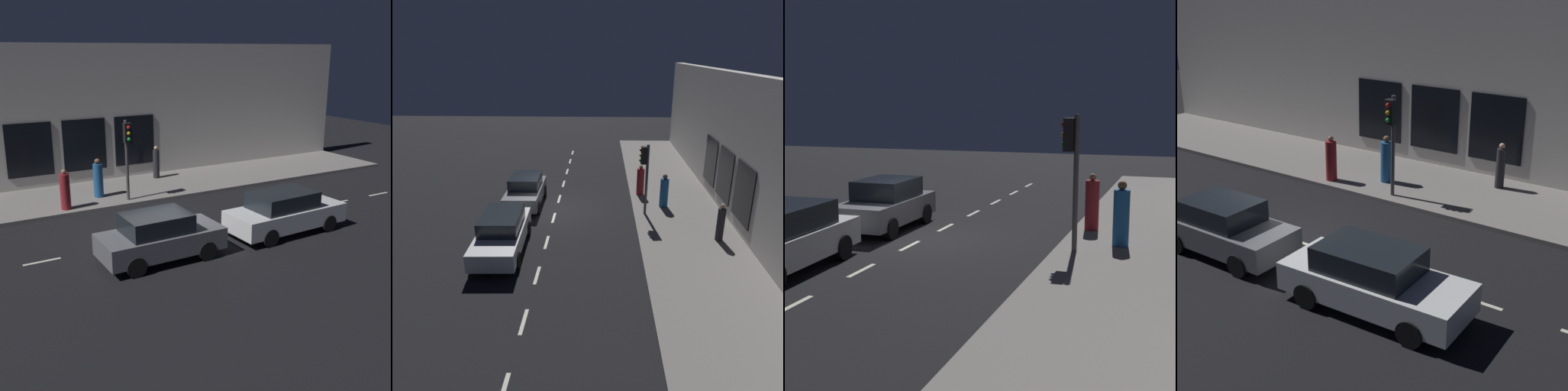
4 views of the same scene
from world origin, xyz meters
The scene contains 7 objects.
ground_plane centered at (0.00, 0.00, 0.00)m, with size 60.00×60.00×0.00m, color black.
sidewalk centered at (6.25, 0.00, 0.07)m, with size 4.50×32.00×0.15m.
lane_centre_line centered at (0.00, -1.00, 0.00)m, with size 0.12×27.20×0.01m.
traffic_light centered at (4.42, -0.63, 2.61)m, with size 0.48×0.32×3.52m.
parked_car_0 centered at (-1.70, 0.81, 0.79)m, with size 1.87×4.02×1.58m.
pedestrian_0 centered at (5.61, 0.35, 0.95)m, with size 0.59×0.59×1.76m.
pedestrian_1 centered at (4.55, 2.14, 0.93)m, with size 0.57×0.57×1.71m.
Camera 3 is at (7.22, -15.57, 3.97)m, focal length 54.59 mm.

